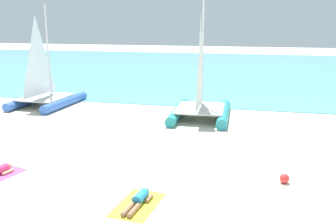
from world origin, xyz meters
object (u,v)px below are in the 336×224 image
at_px(beach_ball, 284,178).
at_px(sunbather_right, 139,200).
at_px(towel_right, 138,205).
at_px(sailboat_blue, 45,91).
at_px(sailboat_teal, 200,102).

bearing_deg(beach_ball, sunbather_right, -149.00).
xyz_separation_m(towel_right, sunbather_right, (0.01, 0.07, 0.13)).
bearing_deg(sunbather_right, towel_right, -90.00).
xyz_separation_m(sailboat_blue, sunbather_right, (9.66, -11.28, -0.79)).
xyz_separation_m(sailboat_teal, sailboat_blue, (-9.84, 0.90, -0.02)).
height_order(sailboat_blue, towel_right, sailboat_blue).
relative_size(sailboat_blue, towel_right, 3.25).
xyz_separation_m(sailboat_teal, sunbather_right, (-0.19, -10.38, -0.80)).
xyz_separation_m(sailboat_teal, towel_right, (-0.19, -10.44, -0.93)).
xyz_separation_m(sailboat_blue, beach_ball, (13.85, -8.76, -0.76)).
distance_m(sailboat_teal, beach_ball, 8.86).
bearing_deg(beach_ball, towel_right, -148.37).
height_order(sailboat_blue, sunbather_right, sailboat_blue).
relative_size(towel_right, beach_ball, 5.93).
relative_size(sailboat_blue, sunbather_right, 3.94).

